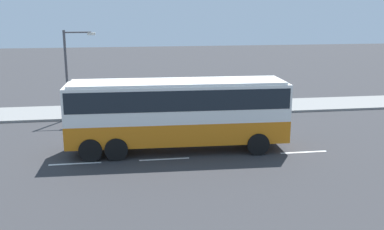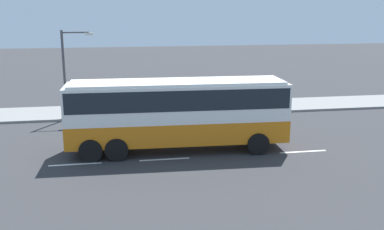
{
  "view_description": "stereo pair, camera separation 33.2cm",
  "coord_description": "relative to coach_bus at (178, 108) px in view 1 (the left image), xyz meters",
  "views": [
    {
      "loc": [
        -3.11,
        -22.03,
        7.1
      ],
      "look_at": [
        0.06,
        -1.19,
        1.94
      ],
      "focal_mm": 41.49,
      "sensor_mm": 36.0,
      "label": 1
    },
    {
      "loc": [
        -3.43,
        -21.98,
        7.1
      ],
      "look_at": [
        0.06,
        -1.19,
        1.94
      ],
      "focal_mm": 41.49,
      "sensor_mm": 36.0,
      "label": 2
    }
  ],
  "objects": [
    {
      "name": "lane_centreline",
      "position": [
        -5.63,
        -1.26,
        -2.2
      ],
      "size": [
        25.72,
        0.16,
        0.01
      ],
      "color": "white",
      "rests_on": "ground_plane"
    },
    {
      "name": "street_lamp",
      "position": [
        -5.96,
        7.57,
        1.23
      ],
      "size": [
        2.01,
        0.24,
        5.54
      ],
      "color": "#47474C",
      "rests_on": "sidewalk_curb"
    },
    {
      "name": "ground_plane",
      "position": [
        0.58,
        0.7,
        -2.21
      ],
      "size": [
        120.0,
        120.0,
        0.0
      ],
      "primitive_type": "plane",
      "color": "#333335"
    },
    {
      "name": "coach_bus",
      "position": [
        0.0,
        0.0,
        0.0
      ],
      "size": [
        10.95,
        2.92,
        3.57
      ],
      "rotation": [
        0.0,
        0.0,
        -0.03
      ],
      "color": "orange",
      "rests_on": "ground_plane"
    },
    {
      "name": "pedestrian_near_curb",
      "position": [
        1.79,
        7.89,
        -1.03
      ],
      "size": [
        0.32,
        0.32,
        1.76
      ],
      "rotation": [
        0.0,
        0.0,
        3.22
      ],
      "color": "brown",
      "rests_on": "sidewalk_curb"
    },
    {
      "name": "sidewalk_curb",
      "position": [
        0.58,
        8.98,
        -2.13
      ],
      "size": [
        80.0,
        4.0,
        0.15
      ],
      "primitive_type": "cube",
      "color": "gray",
      "rests_on": "ground_plane"
    }
  ]
}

